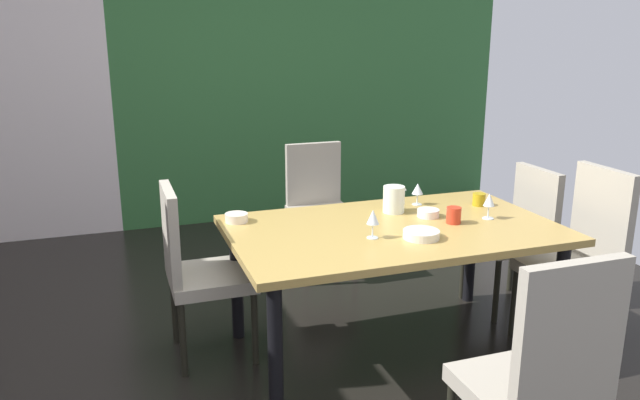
# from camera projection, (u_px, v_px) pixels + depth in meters

# --- Properties ---
(ground_plane) EXTENTS (5.88, 5.93, 0.02)m
(ground_plane) POSITION_uv_depth(u_px,v_px,m) (301.00, 379.00, 3.26)
(ground_plane) COLOR black
(garden_window_panel) EXTENTS (3.72, 0.10, 2.71)m
(garden_window_panel) POSITION_uv_depth(u_px,v_px,m) (316.00, 73.00, 5.89)
(garden_window_panel) COLOR #306533
(garden_window_panel) RESTS_ON ground_plane
(dining_table) EXTENTS (1.76, 1.05, 0.73)m
(dining_table) POSITION_uv_depth(u_px,v_px,m) (393.00, 240.00, 3.38)
(dining_table) COLOR #AE8C46
(dining_table) RESTS_ON ground_plane
(chair_right_near) EXTENTS (0.44, 0.44, 1.03)m
(chair_right_near) POSITION_uv_depth(u_px,v_px,m) (582.00, 252.00, 3.48)
(chair_right_near) COLOR #9F9786
(chair_right_near) RESTS_ON ground_plane
(chair_head_near) EXTENTS (0.44, 0.44, 1.04)m
(chair_head_near) POSITION_uv_depth(u_px,v_px,m) (542.00, 376.00, 2.22)
(chair_head_near) COLOR #9F9786
(chair_head_near) RESTS_ON ground_plane
(chair_left_far) EXTENTS (0.45, 0.44, 0.97)m
(chair_left_far) POSITION_uv_depth(u_px,v_px,m) (195.00, 265.00, 3.34)
(chair_left_far) COLOR #9F9786
(chair_left_far) RESTS_ON ground_plane
(chair_head_far) EXTENTS (0.44, 0.45, 0.95)m
(chair_head_far) POSITION_uv_depth(u_px,v_px,m) (319.00, 202.00, 4.58)
(chair_head_far) COLOR #9F9786
(chair_head_far) RESTS_ON ground_plane
(chair_right_far) EXTENTS (0.44, 0.44, 0.91)m
(chair_right_far) POSITION_uv_depth(u_px,v_px,m) (518.00, 229.00, 3.99)
(chair_right_far) COLOR #9F9786
(chair_right_far) RESTS_ON ground_plane
(wine_glass_north) EXTENTS (0.07, 0.07, 0.13)m
(wine_glass_north) POSITION_uv_depth(u_px,v_px,m) (418.00, 190.00, 3.75)
(wine_glass_north) COLOR silver
(wine_glass_north) RESTS_ON dining_table
(wine_glass_near_window) EXTENTS (0.06, 0.06, 0.15)m
(wine_glass_near_window) POSITION_uv_depth(u_px,v_px,m) (373.00, 218.00, 3.14)
(wine_glass_near_window) COLOR silver
(wine_glass_near_window) RESTS_ON dining_table
(wine_glass_east) EXTENTS (0.06, 0.06, 0.14)m
(wine_glass_east) POSITION_uv_depth(u_px,v_px,m) (489.00, 201.00, 3.47)
(wine_glass_east) COLOR silver
(wine_glass_east) RESTS_ON dining_table
(serving_bowl_west) EXTENTS (0.19, 0.19, 0.04)m
(serving_bowl_west) POSITION_uv_depth(u_px,v_px,m) (421.00, 234.00, 3.17)
(serving_bowl_west) COLOR silver
(serving_bowl_west) RESTS_ON dining_table
(serving_bowl_front) EXTENTS (0.13, 0.13, 0.05)m
(serving_bowl_front) POSITION_uv_depth(u_px,v_px,m) (236.00, 218.00, 3.43)
(serving_bowl_front) COLOR #F4E3CC
(serving_bowl_front) RESTS_ON dining_table
(serving_bowl_rear) EXTENTS (0.12, 0.12, 0.04)m
(serving_bowl_rear) POSITION_uv_depth(u_px,v_px,m) (428.00, 213.00, 3.53)
(serving_bowl_rear) COLOR white
(serving_bowl_rear) RESTS_ON dining_table
(cup_near_shelf) EXTENTS (0.08, 0.08, 0.07)m
(cup_near_shelf) POSITION_uv_depth(u_px,v_px,m) (479.00, 199.00, 3.75)
(cup_near_shelf) COLOR #AD8C16
(cup_near_shelf) RESTS_ON dining_table
(cup_south) EXTENTS (0.08, 0.08, 0.09)m
(cup_south) POSITION_uv_depth(u_px,v_px,m) (454.00, 215.00, 3.40)
(cup_south) COLOR red
(cup_south) RESTS_ON dining_table
(pitcher_center) EXTENTS (0.14, 0.12, 0.16)m
(pitcher_center) POSITION_uv_depth(u_px,v_px,m) (394.00, 199.00, 3.60)
(pitcher_center) COLOR silver
(pitcher_center) RESTS_ON dining_table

